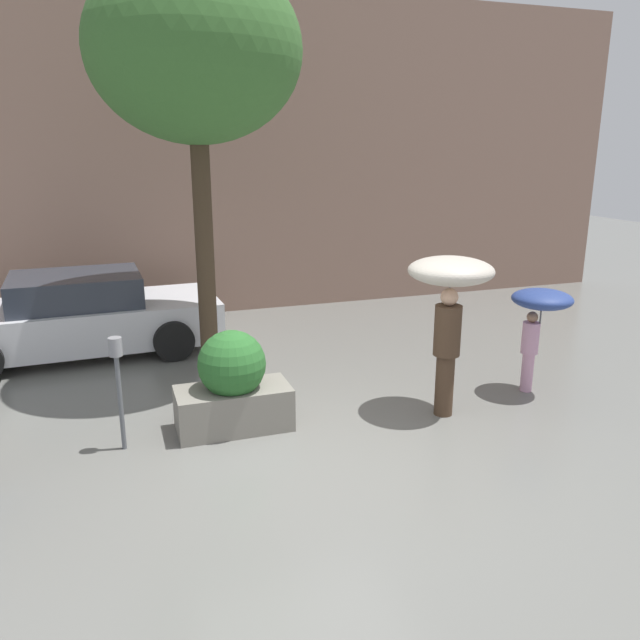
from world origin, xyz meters
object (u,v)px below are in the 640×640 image
Objects in this scene: parking_meter at (117,370)px; planter_box at (233,385)px; parked_car_near at (79,317)px; street_tree at (195,53)px; person_adult at (450,290)px; person_child at (540,309)px.

planter_box is at bearing 5.45° from parking_meter.
street_tree reaches higher than parked_car_near.
planter_box is 4.26m from street_tree.
parked_car_near is 3.42× the size of parking_meter.
person_adult is 1.51m from person_child.
planter_box is 2.78m from person_adult.
person_child is 6.87m from parked_car_near.
person_adult reaches higher than planter_box.
parking_meter reaches higher than planter_box.
street_tree is 4.19m from parking_meter.
parked_car_near is (-1.76, 3.51, 0.06)m from planter_box.
person_child is 0.25× the size of street_tree.
person_child is (4.01, -0.17, 0.61)m from planter_box.
planter_box is at bearing -155.82° from parked_car_near.
parked_car_near is at bearing 98.13° from parking_meter.
planter_box is 0.24× the size of street_tree.
street_tree is at bearing 78.78° from person_adult.
person_child reaches higher than parked_car_near.
person_adult reaches higher than parking_meter.
planter_box is 1.30m from parking_meter.
planter_box is 0.93× the size of person_child.
person_adult is 4.40m from street_tree.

